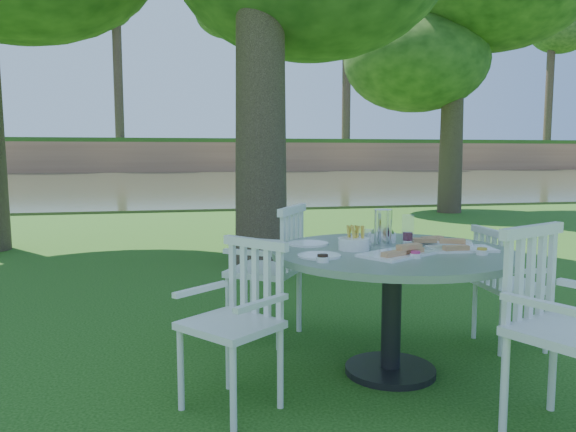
# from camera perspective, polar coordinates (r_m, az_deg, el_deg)

# --- Properties ---
(ground) EXTENTS (140.00, 140.00, 0.00)m
(ground) POSITION_cam_1_polar(r_m,az_deg,el_deg) (4.61, 0.53, -10.82)
(ground) COLOR #15400D
(ground) RESTS_ON ground
(table) EXTENTS (1.47, 1.47, 0.78)m
(table) POSITION_cam_1_polar(r_m,az_deg,el_deg) (3.50, 10.54, -5.64)
(table) COLOR black
(table) RESTS_ON ground
(chair_ne) EXTENTS (0.42, 0.45, 0.84)m
(chair_ne) POSITION_cam_1_polar(r_m,az_deg,el_deg) (4.23, 20.71, -5.88)
(chair_ne) COLOR white
(chair_ne) RESTS_ON ground
(chair_nw) EXTENTS (0.66, 0.67, 0.98)m
(chair_nw) POSITION_cam_1_polar(r_m,az_deg,el_deg) (4.10, -1.12, -4.66)
(chair_nw) COLOR white
(chair_nw) RESTS_ON ground
(chair_sw) EXTENTS (0.61, 0.62, 0.89)m
(chair_sw) POSITION_cam_1_polar(r_m,az_deg,el_deg) (3.07, -4.70, -9.45)
(chair_sw) COLOR white
(chair_sw) RESTS_ON ground
(chair_se) EXTENTS (0.66, 0.64, 1.00)m
(chair_se) POSITION_cam_1_polar(r_m,az_deg,el_deg) (3.05, 25.23, -8.94)
(chair_se) COLOR white
(chair_se) RESTS_ON ground
(tableware) EXTENTS (1.23, 0.83, 0.23)m
(tableware) POSITION_cam_1_polar(r_m,az_deg,el_deg) (3.54, 9.85, -2.48)
(tableware) COLOR white
(tableware) RESTS_ON table
(river) EXTENTS (100.00, 28.00, 0.12)m
(river) POSITION_cam_1_polar(r_m,az_deg,el_deg) (27.35, -10.12, 3.39)
(river) COLOR #333922
(river) RESTS_ON ground
(far_bank) EXTENTS (100.00, 18.00, 15.20)m
(far_bank) POSITION_cam_1_polar(r_m,az_deg,el_deg) (45.82, -10.80, 13.61)
(far_bank) COLOR #9E664A
(far_bank) RESTS_ON ground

